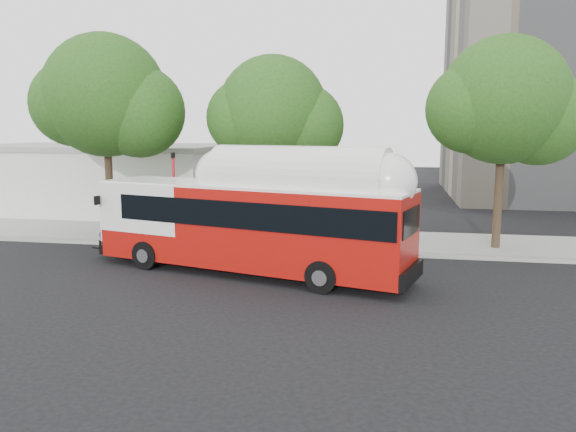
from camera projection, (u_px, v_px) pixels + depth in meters
name	position (u px, v px, depth m)	size (l,w,h in m)	color
ground	(266.00, 274.00, 20.59)	(120.00, 120.00, 0.00)	black
sidewalk	(296.00, 239.00, 26.89)	(60.00, 5.00, 0.15)	gray
curb_strip	(286.00, 250.00, 24.37)	(60.00, 0.30, 0.15)	gray
red_curb_segment	(219.00, 247.00, 24.91)	(10.00, 0.32, 0.16)	maroon
street_tree_left	(115.00, 100.00, 26.50)	(6.67, 5.80, 9.74)	#2D2116
street_tree_mid	(282.00, 115.00, 25.67)	(5.75, 5.00, 8.62)	#2D2116
street_tree_right	(514.00, 105.00, 23.61)	(6.21, 5.40, 9.18)	#2D2116
low_commercial_bldg	(103.00, 177.00, 36.38)	(16.20, 10.20, 4.25)	silver
transit_bus	(251.00, 226.00, 20.45)	(12.93, 5.63, 3.78)	#A2100B
signal_pole	(174.00, 198.00, 25.55)	(0.12, 0.40, 4.23)	red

